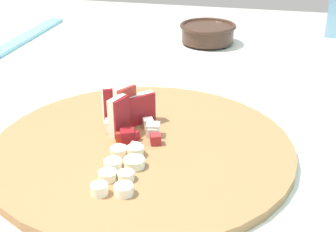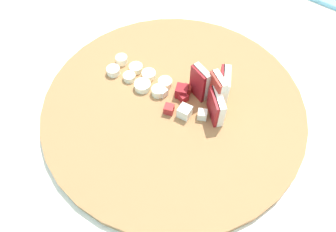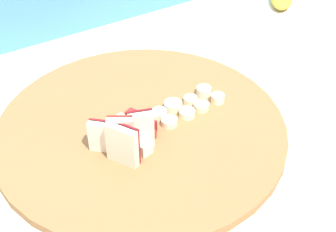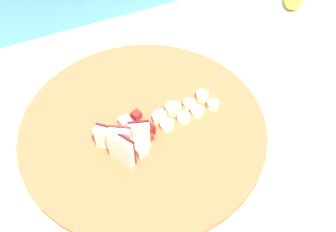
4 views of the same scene
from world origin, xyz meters
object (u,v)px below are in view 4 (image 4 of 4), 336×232
cutting_board (143,127)px  apple_wedge_fan (123,141)px  banana_slice_rows (185,110)px  apple_dice_pile (137,132)px

cutting_board → apple_wedge_fan: apple_wedge_fan is taller
apple_wedge_fan → banana_slice_rows: bearing=14.9°
cutting_board → apple_wedge_fan: 0.08m
cutting_board → apple_dice_pile: bearing=-137.4°
apple_dice_pile → apple_wedge_fan: bearing=-144.0°
cutting_board → banana_slice_rows: 0.08m
cutting_board → apple_dice_pile: 0.03m
cutting_board → apple_wedge_fan: (-0.05, -0.04, 0.04)m
apple_wedge_fan → banana_slice_rows: size_ratio=0.71×
cutting_board → banana_slice_rows: (0.08, -0.01, 0.01)m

